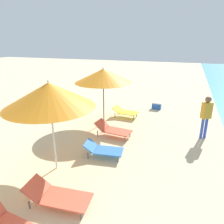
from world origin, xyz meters
TOP-DOWN VIEW (x-y plane):
  - umbrella_second at (-0.12, 3.60)m, footprint 2.53×2.53m
  - lounger_second_shoreside at (0.97, 4.73)m, footprint 1.36×0.80m
  - lounger_second_inland at (0.80, 2.34)m, footprint 1.62×0.82m
  - umbrella_farthest at (-0.16, 7.49)m, footprint 2.56×2.56m
  - lounger_farthest_shoreside at (0.53, 8.68)m, footprint 1.28×0.72m
  - lounger_farthest_inland at (0.72, 6.33)m, footprint 1.51×0.77m
  - person_walking_near at (4.19, 7.45)m, footprint 0.42×0.38m
  - cooler_box at (1.84, 10.62)m, footprint 0.53×0.31m

SIDE VIEW (x-z plane):
  - cooler_box at x=1.84m, z-range 0.00..0.39m
  - lounger_second_inland at x=0.80m, z-range -0.01..0.53m
  - lounger_second_shoreside at x=0.97m, z-range 0.01..0.52m
  - lounger_farthest_shoreside at x=0.53m, z-range 0.03..0.56m
  - lounger_farthest_inland at x=0.72m, z-range 0.01..0.60m
  - person_walking_near at x=4.19m, z-range 0.19..1.93m
  - umbrella_farthest at x=-0.16m, z-range 0.95..3.59m
  - umbrella_second at x=-0.12m, z-range 0.96..3.69m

